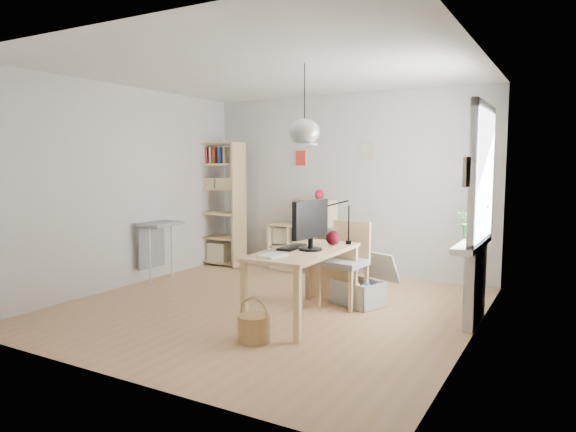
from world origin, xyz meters
The scene contains 20 objects.
ground centered at (0.00, 0.00, 0.00)m, with size 4.50×4.50×0.00m, color #AE7E57.
room_shell centered at (0.55, -0.15, 2.00)m, with size 4.50×4.50×4.50m.
window_unit centered at (2.23, 0.60, 1.55)m, with size 0.07×1.16×1.46m.
radiator centered at (2.19, 0.60, 0.40)m, with size 0.10×0.80×0.80m, color silver.
windowsill centered at (2.14, 0.60, 0.83)m, with size 0.22×1.20×0.06m, color white.
desk centered at (0.55, -0.15, 0.66)m, with size 0.70×1.50×0.75m.
cube_shelf centered at (-0.47, 2.08, 0.30)m, with size 1.40×0.38×0.72m.
tall_bookshelf centered at (-2.04, 1.80, 1.09)m, with size 0.80×0.38×2.00m.
side_table centered at (-2.04, 0.35, 0.67)m, with size 0.40×0.55×0.85m.
chair centered at (0.73, 0.57, 0.56)m, with size 0.51×0.51×0.98m.
wicker_basket centered at (0.48, -1.03, 0.14)m, with size 0.31×0.31×0.43m.
storage_chest centered at (0.89, 0.67, 0.20)m, with size 0.77×0.81×0.61m.
monitor centered at (0.62, -0.14, 1.05)m, with size 0.24×0.61×0.53m.
keyboard centered at (0.38, -0.12, 0.76)m, with size 0.17×0.45×0.02m, color black.
task_lamp centered at (0.60, 0.37, 1.07)m, with size 0.45×0.17×0.48m.
yarn_ball centered at (0.69, 0.29, 0.83)m, with size 0.16×0.16×0.16m, color #4B0A12.
paper_tray centered at (0.46, -0.66, 0.76)m, with size 0.21×0.26×0.03m, color white.
drawer_chest centered at (-0.42, 2.04, 0.92)m, with size 0.69×0.32×0.39m, color beige.
red_vase centered at (-0.33, 2.04, 1.20)m, with size 0.14×0.14×0.16m, color maroon.
potted_plant centered at (2.12, 0.79, 1.05)m, with size 0.34×0.29×0.38m, color #235A21.
Camera 1 is at (3.06, -4.96, 1.68)m, focal length 32.00 mm.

